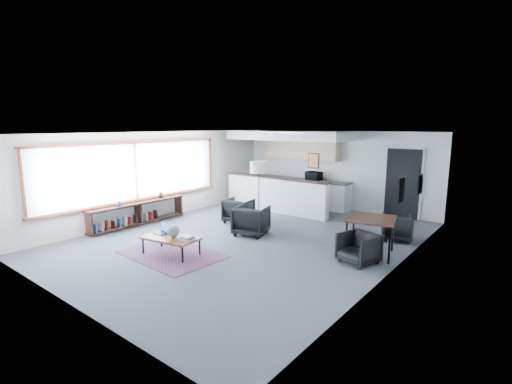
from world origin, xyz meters
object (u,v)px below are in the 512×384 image
Objects in this scene: book_stack at (187,238)px; armchair_left at (239,209)px; coffee_table at (171,238)px; dining_chair_near at (358,249)px; microwave at (314,175)px; ceramic_pot at (173,231)px; dining_table at (371,221)px; armchair_right at (251,219)px; dining_chair_far at (397,228)px; laptop at (163,230)px; floor_lamp at (259,169)px.

armchair_left is at bearing 110.36° from book_stack.
coffee_table is 3.98m from dining_chair_near.
microwave reaches higher than dining_chair_near.
ceramic_pot is 0.54× the size of microwave.
dining_table is 0.79m from dining_chair_near.
armchair_left is 3.33m from microwave.
ceramic_pot is at bearing 64.03° from armchair_right.
coffee_table is at bearing -147.05° from ceramic_pot.
coffee_table is 4.15× the size of book_stack.
dining_chair_far is (0.12, 1.43, -0.45)m from dining_table.
microwave reaches higher than dining_table.
dining_chair_near is (3.41, 2.06, -0.07)m from coffee_table.
dining_chair_near reaches higher than coffee_table.
armchair_left is 0.64× the size of dining_table.
dining_chair_near is at bearing 159.44° from armchair_right.
coffee_table is at bearing 62.85° from armchair_right.
laptop is 2.91m from armchair_left.
dining_chair_near is at bearing 31.08° from ceramic_pot.
microwave is (-3.51, 2.04, 0.81)m from dining_chair_far.
armchair_right is (0.81, 2.16, -0.05)m from laptop.
armchair_left reaches higher than book_stack.
laptop is 3.50m from floor_lamp.
armchair_right reaches higher than armchair_left.
ceramic_pot is at bearing 27.83° from dining_chair_far.
ceramic_pot is 0.47× the size of dining_chair_near.
armchair_left is 0.92× the size of armchair_right.
floor_lamp is (-0.24, 3.42, 1.17)m from coffee_table.
dining_table is 1.97× the size of dining_chair_far.
laptop is 0.45m from ceramic_pot.
floor_lamp is (0.15, 3.33, 1.07)m from laptop.
dining_chair_far is at bearing 103.98° from dining_chair_near.
coffee_table is at bearing -84.32° from microwave.
dining_chair_far is (0.10, 2.08, 0.00)m from dining_chair_near.
dining_table reaches higher than ceramic_pot.
laptop reaches higher than dining_chair_near.
laptop reaches higher than dining_chair_far.
floor_lamp is at bearing -11.24° from dining_chair_far.
microwave is at bearing 90.52° from ceramic_pot.
floor_lamp is at bearing 168.84° from dining_table.
floor_lamp is (-0.66, 3.33, 1.10)m from book_stack.
coffee_table is 3.79× the size of laptop.
floor_lamp is 3.40× the size of microwave.
microwave is at bearing 91.24° from laptop.
armchair_left reaches higher than dining_chair_far.
ceramic_pot is 0.37× the size of armchair_left.
armchair_left is at bearing -95.80° from microwave.
microwave is at bearing 85.15° from floor_lamp.
laptop is 0.42× the size of armchair_right.
book_stack is 0.26× the size of dining_table.
dining_table is at bearing 171.80° from armchair_right.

